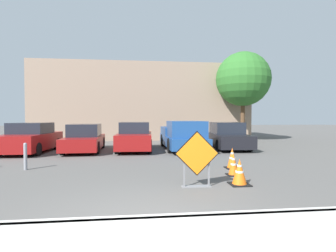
% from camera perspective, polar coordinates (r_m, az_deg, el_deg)
% --- Properties ---
extents(ground_plane, '(96.00, 96.00, 0.00)m').
position_cam_1_polar(ground_plane, '(14.41, -6.34, -5.29)').
color(ground_plane, '#565451').
extents(curb_lip, '(29.99, 0.20, 0.14)m').
position_cam_1_polar(curb_lip, '(4.63, -5.81, -19.86)').
color(curb_lip, beige).
rests_on(curb_lip, ground_plane).
extents(road_closed_sign, '(1.14, 0.20, 1.44)m').
position_cam_1_polar(road_closed_sign, '(6.76, 6.32, -6.87)').
color(road_closed_sign, black).
rests_on(road_closed_sign, ground_plane).
extents(traffic_cone_nearest, '(0.52, 0.52, 0.69)m').
position_cam_1_polar(traffic_cone_nearest, '(7.29, 15.30, -9.67)').
color(traffic_cone_nearest, black).
rests_on(traffic_cone_nearest, ground_plane).
extents(traffic_cone_second, '(0.40, 0.40, 0.69)m').
position_cam_1_polar(traffic_cone_second, '(8.41, 14.06, -8.14)').
color(traffic_cone_second, black).
rests_on(traffic_cone_second, ground_plane).
extents(traffic_cone_third, '(0.47, 0.47, 0.73)m').
position_cam_1_polar(traffic_cone_third, '(9.52, 13.81, -6.85)').
color(traffic_cone_third, black).
rests_on(traffic_cone_third, ground_plane).
extents(parked_car_nearest, '(2.07, 4.27, 1.52)m').
position_cam_1_polar(parked_car_nearest, '(15.17, -27.72, -2.46)').
color(parked_car_nearest, maroon).
rests_on(parked_car_nearest, ground_plane).
extents(parked_car_second, '(1.91, 4.27, 1.44)m').
position_cam_1_polar(parked_car_second, '(14.62, -17.70, -2.68)').
color(parked_car_second, maroon).
rests_on(parked_car_second, ground_plane).
extents(parked_car_third, '(1.95, 4.23, 1.54)m').
position_cam_1_polar(parked_car_third, '(14.38, -7.24, -2.46)').
color(parked_car_third, maroon).
rests_on(parked_car_third, ground_plane).
extents(pickup_truck, '(2.10, 5.41, 1.61)m').
position_cam_1_polar(pickup_truck, '(14.54, 3.29, -2.35)').
color(pickup_truck, navy).
rests_on(pickup_truck, ground_plane).
extents(parked_car_fourth, '(2.09, 4.47, 1.52)m').
position_cam_1_polar(parked_car_fourth, '(15.55, 12.73, -2.26)').
color(parked_car_fourth, black).
rests_on(parked_car_fourth, ground_plane).
extents(bollard_nearest, '(0.12, 0.12, 0.93)m').
position_cam_1_polar(bollard_nearest, '(10.21, -28.62, -5.66)').
color(bollard_nearest, gray).
rests_on(bollard_nearest, ground_plane).
extents(building_facade_backdrop, '(17.37, 5.00, 6.15)m').
position_cam_1_polar(building_facade_backdrop, '(22.80, -5.44, 5.06)').
color(building_facade_backdrop, gray).
rests_on(building_facade_backdrop, ground_plane).
extents(street_tree_behind_lot, '(4.07, 4.07, 6.74)m').
position_cam_1_polar(street_tree_behind_lot, '(20.88, 16.02, 9.74)').
color(street_tree_behind_lot, '#513823').
rests_on(street_tree_behind_lot, ground_plane).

